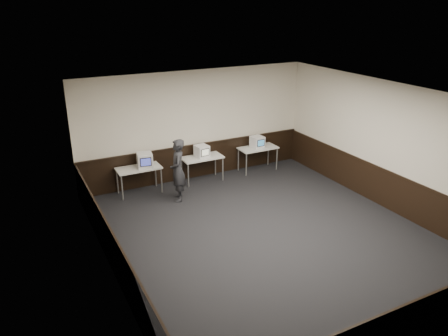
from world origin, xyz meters
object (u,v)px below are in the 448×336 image
object	(u,v)px
desk_right	(258,150)
person	(178,170)
emac_right	(257,142)
emac_left	(145,160)
emac_center	(202,151)
desk_center	(202,159)
desk_left	(139,170)

from	to	relation	value
desk_right	person	xyz separation A→B (m)	(-3.01, -0.90, 0.17)
emac_right	desk_right	bearing A→B (deg)	-11.56
emac_left	emac_center	distance (m)	1.72
desk_center	emac_center	size ratio (longest dim) A/B	2.87
desk_left	emac_left	bearing A→B (deg)	-14.06
emac_center	person	bearing A→B (deg)	-147.85
emac_left	person	bearing A→B (deg)	-44.31
emac_left	desk_left	bearing A→B (deg)	175.79
emac_left	person	distance (m)	1.06
desk_center	emac_center	xyz separation A→B (m)	(-0.01, -0.01, 0.25)
desk_center	desk_right	distance (m)	1.90
desk_left	emac_right	size ratio (longest dim) A/B	2.94
desk_left	emac_center	world-z (taller)	emac_center
desk_right	person	distance (m)	3.14
desk_center	emac_left	bearing A→B (deg)	-178.54
desk_left	desk_center	size ratio (longest dim) A/B	1.00
desk_center	person	world-z (taller)	person
emac_center	person	world-z (taller)	person
desk_right	emac_center	size ratio (longest dim) A/B	2.87
desk_right	emac_left	world-z (taller)	emac_left
desk_center	emac_right	size ratio (longest dim) A/B	2.94
desk_right	emac_right	xyz separation A→B (m)	(-0.03, 0.00, 0.25)
desk_right	emac_left	xyz separation A→B (m)	(-3.62, -0.04, 0.27)
desk_left	desk_center	bearing A→B (deg)	0.00
desk_left	emac_right	bearing A→B (deg)	0.05
desk_left	desk_right	distance (m)	3.80
desk_left	emac_center	bearing A→B (deg)	-0.37
emac_left	emac_center	xyz separation A→B (m)	(1.72, 0.03, -0.02)
desk_left	desk_right	bearing A→B (deg)	0.00
desk_left	desk_center	xyz separation A→B (m)	(1.90, 0.00, 0.00)
desk_center	emac_left	distance (m)	1.75
emac_center	emac_right	bearing A→B (deg)	-6.35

